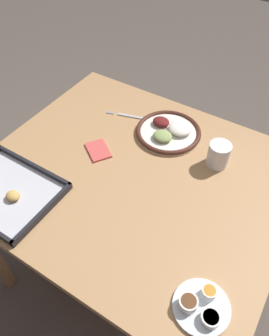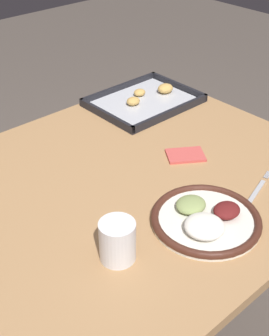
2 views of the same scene
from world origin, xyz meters
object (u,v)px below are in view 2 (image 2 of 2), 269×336
(baking_tray, at_px, (145,100))
(napkin, at_px, (185,155))
(drinking_cup, at_px, (117,241))
(dinner_plate, at_px, (206,218))
(fork, at_px, (255,193))

(baking_tray, height_order, napkin, baking_tray)
(baking_tray, xyz_separation_m, drinking_cup, (-0.58, -0.53, 0.04))
(dinner_plate, xyz_separation_m, baking_tray, (0.34, 0.59, -0.00))
(dinner_plate, xyz_separation_m, napkin, (0.19, 0.24, -0.01))
(dinner_plate, relative_size, fork, 1.29)
(napkin, bearing_deg, dinner_plate, -127.66)
(fork, relative_size, napkin, 1.56)
(fork, distance_m, drinking_cup, 0.43)
(dinner_plate, height_order, napkin, dinner_plate)
(dinner_plate, height_order, baking_tray, dinner_plate)
(fork, distance_m, napkin, 0.25)
(dinner_plate, distance_m, fork, 0.19)
(drinking_cup, relative_size, napkin, 0.73)
(fork, bearing_deg, drinking_cup, 154.67)
(napkin, bearing_deg, drinking_cup, -156.43)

